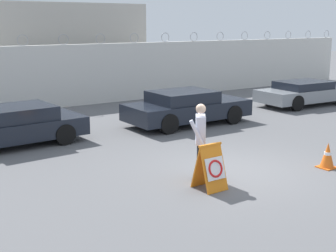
{
  "coord_description": "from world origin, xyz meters",
  "views": [
    {
      "loc": [
        -7.66,
        -8.4,
        3.65
      ],
      "look_at": [
        -0.86,
        1.74,
        0.94
      ],
      "focal_mm": 50.0,
      "sensor_mm": 36.0,
      "label": 1
    }
  ],
  "objects_px": {
    "security_guard": "(200,137)",
    "parked_car_rear_sedan": "(186,107)",
    "barricade_sign": "(211,167)",
    "parked_car_far_side": "(306,92)",
    "parked_car_front_coupe": "(12,126)",
    "traffic_cone_near": "(328,155)"
  },
  "relations": [
    {
      "from": "barricade_sign",
      "to": "parked_car_far_side",
      "type": "height_order",
      "value": "parked_car_far_side"
    },
    {
      "from": "barricade_sign",
      "to": "parked_car_far_side",
      "type": "bearing_deg",
      "value": 28.79
    },
    {
      "from": "traffic_cone_near",
      "to": "parked_car_rear_sedan",
      "type": "distance_m",
      "value": 6.29
    },
    {
      "from": "security_guard",
      "to": "barricade_sign",
      "type": "bearing_deg",
      "value": 16.57
    },
    {
      "from": "parked_car_front_coupe",
      "to": "parked_car_rear_sedan",
      "type": "xyz_separation_m",
      "value": [
        6.15,
        -0.49,
        0.03
      ]
    },
    {
      "from": "traffic_cone_near",
      "to": "barricade_sign",
      "type": "bearing_deg",
      "value": 172.77
    },
    {
      "from": "security_guard",
      "to": "parked_car_far_side",
      "type": "height_order",
      "value": "security_guard"
    },
    {
      "from": "parked_car_far_side",
      "to": "traffic_cone_near",
      "type": "bearing_deg",
      "value": -133.53
    },
    {
      "from": "parked_car_front_coupe",
      "to": "parked_car_far_side",
      "type": "bearing_deg",
      "value": 175.66
    },
    {
      "from": "barricade_sign",
      "to": "parked_car_front_coupe",
      "type": "relative_size",
      "value": 0.23
    },
    {
      "from": "parked_car_front_coupe",
      "to": "parked_car_rear_sedan",
      "type": "distance_m",
      "value": 6.17
    },
    {
      "from": "security_guard",
      "to": "traffic_cone_near",
      "type": "bearing_deg",
      "value": 105.59
    },
    {
      "from": "barricade_sign",
      "to": "parked_car_far_side",
      "type": "relative_size",
      "value": 0.21
    },
    {
      "from": "security_guard",
      "to": "parked_car_rear_sedan",
      "type": "height_order",
      "value": "security_guard"
    },
    {
      "from": "barricade_sign",
      "to": "security_guard",
      "type": "distance_m",
      "value": 0.9
    },
    {
      "from": "barricade_sign",
      "to": "security_guard",
      "type": "bearing_deg",
      "value": 69.85
    },
    {
      "from": "parked_car_rear_sedan",
      "to": "parked_car_front_coupe",
      "type": "bearing_deg",
      "value": 175.61
    },
    {
      "from": "barricade_sign",
      "to": "parked_car_rear_sedan",
      "type": "height_order",
      "value": "parked_car_rear_sedan"
    },
    {
      "from": "parked_car_rear_sedan",
      "to": "parked_car_far_side",
      "type": "distance_m",
      "value": 6.91
    },
    {
      "from": "traffic_cone_near",
      "to": "parked_car_far_side",
      "type": "xyz_separation_m",
      "value": [
        7.0,
        6.6,
        0.25
      ]
    },
    {
      "from": "security_guard",
      "to": "parked_car_rear_sedan",
      "type": "relative_size",
      "value": 0.39
    },
    {
      "from": "barricade_sign",
      "to": "parked_car_far_side",
      "type": "distance_m",
      "value": 12.15
    }
  ]
}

